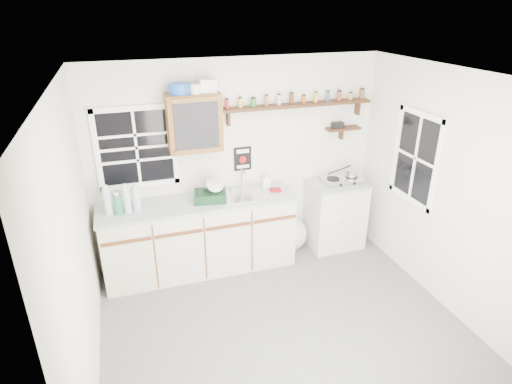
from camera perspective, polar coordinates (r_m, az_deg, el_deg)
room at (r=3.93m, az=4.06°, el=-3.43°), size 3.64×3.24×2.54m
main_cabinet at (r=5.27m, az=-7.46°, el=-5.74°), size 2.31×0.63×0.92m
right_cabinet at (r=5.84m, az=10.44°, el=-2.85°), size 0.73×0.57×0.91m
sink at (r=5.16m, az=-1.90°, el=-0.31°), size 0.52×0.44×0.29m
upper_cabinet at (r=4.89m, az=-8.24°, el=9.17°), size 0.60×0.32×0.65m
upper_cabinet_clutter at (r=4.80m, az=-8.71°, el=13.58°), size 0.52×0.24×0.14m
spice_shelf at (r=5.29m, az=5.67°, el=11.60°), size 1.91×0.18×0.35m
secondary_shelf at (r=5.65m, az=11.31°, el=8.37°), size 0.45×0.16×0.24m
warning_sign at (r=5.31m, az=-1.79°, el=4.45°), size 0.22×0.02×0.30m
window_back at (r=5.04m, az=-15.66°, el=5.71°), size 0.93×0.03×0.98m
window_right at (r=5.15m, az=20.56°, el=4.28°), size 0.03×0.78×1.08m
water_bottles at (r=4.91m, az=-17.46°, el=-1.11°), size 0.39×0.13×0.34m
dish_rack at (r=5.03m, az=-5.97°, el=-0.16°), size 0.41×0.34×0.28m
soap_bottle at (r=5.34m, az=1.42°, el=1.65°), size 0.11×0.11×0.21m
rag at (r=5.29m, az=2.59°, el=0.27°), size 0.16×0.14×0.02m
hotplate at (r=5.65m, az=11.42°, el=1.58°), size 0.54×0.30×0.08m
saucepan at (r=5.69m, az=12.58°, el=2.47°), size 0.36×0.22×0.16m
trash_bag at (r=5.78m, az=4.67°, el=-5.57°), size 0.43×0.39×0.49m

